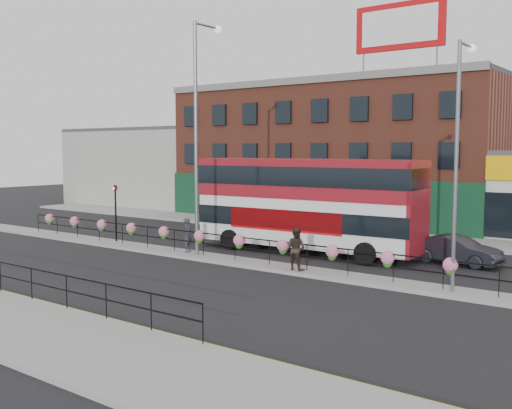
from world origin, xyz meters
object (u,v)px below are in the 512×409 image
Objects in this scene: car at (457,250)px; lamp_column_west at (200,118)px; pedestrian_a at (188,235)px; pedestrian_b at (296,249)px; lamp_column_east at (459,144)px; double_decker_bus at (307,196)px.

lamp_column_west reaches higher than car.
lamp_column_west reaches higher than pedestrian_a.
pedestrian_b is 0.20× the size of lamp_column_east.
double_decker_bus is at bearing 108.28° from car.
pedestrian_a is 0.19× the size of lamp_column_east.
lamp_column_west is at bearing 179.17° from lamp_column_east.
lamp_column_west is at bearing 123.00° from car.
double_decker_bus is at bearing 47.18° from lamp_column_west.
lamp_column_west reaches higher than double_decker_bus.
lamp_column_west reaches higher than pedestrian_b.
pedestrian_b reaches higher than pedestrian_a.
lamp_column_east is (6.76, 0.40, 4.48)m from pedestrian_b.
pedestrian_b is 8.44m from lamp_column_west.
lamp_column_east is at bearing -111.36° from pedestrian_a.
car is 7.82m from lamp_column_east.
lamp_column_east is at bearing -24.90° from double_decker_bus.
lamp_column_east is (12.83, -0.19, -1.36)m from lamp_column_west.
pedestrian_a is 14.39m from lamp_column_east.
double_decker_bus is 6.76m from lamp_column_west.
double_decker_bus is at bearing 155.10° from lamp_column_east.
pedestrian_a is 0.94× the size of pedestrian_b.
car is (7.24, 1.60, -2.32)m from double_decker_bus.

